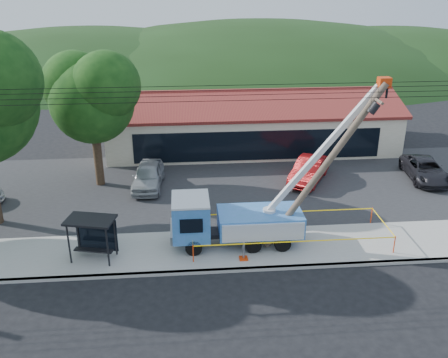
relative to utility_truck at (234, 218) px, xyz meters
name	(u,v)px	position (x,y,z in m)	size (l,w,h in m)	color
ground	(221,299)	(-1.02, -4.51, -1.60)	(120.00, 120.00, 0.00)	black
curb	(218,271)	(-1.02, -2.41, -1.52)	(60.00, 0.25, 0.15)	#A3A199
sidewalk	(215,250)	(-1.02, -0.51, -1.52)	(60.00, 4.00, 0.15)	#A3A199
parking_lot	(207,187)	(-1.02, 7.49, -1.55)	(60.00, 12.00, 0.10)	#28282B
strip_mall	(251,124)	(2.98, 15.47, 0.28)	(22.50, 8.53, 4.67)	beige
tree_lot	(91,93)	(-8.02, 8.49, 4.61)	(6.30, 5.60, 8.94)	#332316
hill_west	(85,68)	(-16.02, 50.49, -1.60)	(78.40, 56.00, 28.00)	#193312
hill_center	(259,66)	(8.98, 50.49, -1.60)	(89.60, 64.00, 32.00)	#193312
hill_east	(391,64)	(28.98, 50.49, -1.60)	(72.80, 52.00, 26.00)	#193312
utility_truck	(234,218)	(0.00, 0.00, 0.00)	(10.47, 3.59, 8.58)	black
leaning_pole	(329,161)	(4.57, -0.43, 3.16)	(5.59, 1.88, 8.52)	brown
bus_shelter	(92,228)	(-6.99, -0.76, 0.15)	(2.55, 1.89, 2.21)	black
caution_tape	(289,229)	(2.88, -0.04, -0.75)	(10.13, 3.26, 0.94)	red
car_silver	(149,188)	(-4.81, 7.74, -1.60)	(1.86, 4.62, 1.58)	#9EA2A5
car_red	(308,182)	(5.88, 7.82, -1.60)	(1.65, 4.72, 1.55)	#9C0F11
car_dark	(423,180)	(13.80, 7.44, -1.60)	(2.26, 4.90, 1.36)	black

